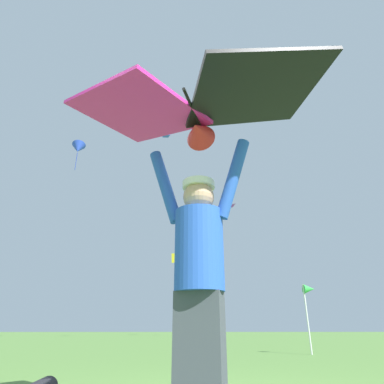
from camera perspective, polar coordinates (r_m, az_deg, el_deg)
The scene contains 7 objects.
kite_flyer_person at distance 2.27m, azimuth 1.28°, elevation -14.05°, with size 0.80×0.42×1.92m.
held_stunt_kite at distance 2.70m, azimuth 0.51°, elevation 14.47°, with size 2.10×1.39×0.44m.
distant_kite_blue_low_left at distance 24.12m, azimuth -4.60°, elevation 10.44°, with size 0.68×0.66×0.82m.
distant_kite_blue_overhead_distant at distance 26.29m, azimuth -19.26°, elevation 7.22°, with size 1.45×1.58×2.42m.
distant_kite_purple_high_right at distance 28.19m, azimuth 6.59°, elevation -2.44°, with size 1.09×1.12×0.44m.
distant_kite_yellow_mid_left at distance 32.86m, azimuth -3.01°, elevation -11.44°, with size 0.67×0.78×0.99m.
marker_flag at distance 9.40m, azimuth 19.70°, elevation -16.27°, with size 0.30×0.24×1.66m.
Camera 1 is at (-0.36, -2.59, 0.60)m, focal length 30.56 mm.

